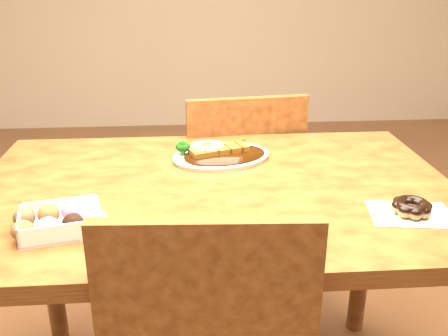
{
  "coord_description": "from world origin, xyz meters",
  "views": [
    {
      "loc": [
        -0.06,
        -1.14,
        1.25
      ],
      "look_at": [
        0.02,
        -0.03,
        0.81
      ],
      "focal_mm": 40.0,
      "sensor_mm": 36.0,
      "label": 1
    }
  ],
  "objects": [
    {
      "name": "table",
      "position": [
        0.0,
        0.0,
        0.65
      ],
      "size": [
        1.2,
        0.8,
        0.75
      ],
      "color": "#4C230F",
      "rests_on": "ground"
    },
    {
      "name": "chair_far",
      "position": [
        0.12,
        0.54,
        0.48
      ],
      "size": [
        0.46,
        0.46,
        0.87
      ],
      "rotation": [
        0.0,
        0.0,
        3.25
      ],
      "color": "#4C230F",
      "rests_on": "ground"
    },
    {
      "name": "katsu_curry_plate",
      "position": [
        0.02,
        0.19,
        0.76
      ],
      "size": [
        0.32,
        0.26,
        0.05
      ],
      "rotation": [
        0.0,
        0.0,
        0.26
      ],
      "color": "white",
      "rests_on": "table"
    },
    {
      "name": "donut_box",
      "position": [
        -0.33,
        -0.21,
        0.77
      ],
      "size": [
        0.2,
        0.16,
        0.05
      ],
      "rotation": [
        0.0,
        0.0,
        0.23
      ],
      "color": "white",
      "rests_on": "table"
    },
    {
      "name": "pon_de_ring",
      "position": [
        0.42,
        -0.19,
        0.77
      ],
      "size": [
        0.19,
        0.15,
        0.03
      ],
      "rotation": [
        0.0,
        0.0,
        -0.15
      ],
      "color": "silver",
      "rests_on": "table"
    }
  ]
}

